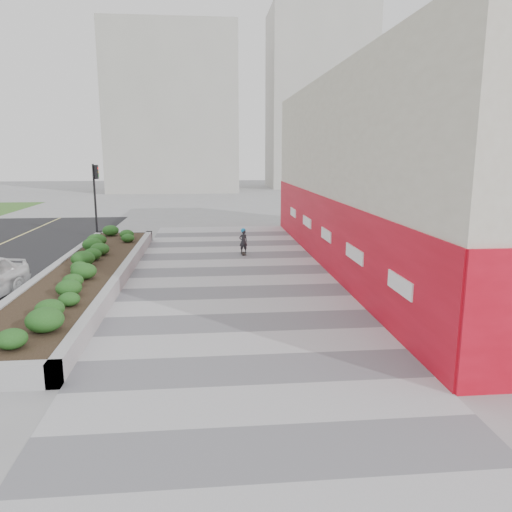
# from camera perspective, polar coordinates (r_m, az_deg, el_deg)

# --- Properties ---
(ground) EXTENTS (160.00, 160.00, 0.00)m
(ground) POSITION_cam_1_polar(r_m,az_deg,el_deg) (12.82, -1.17, -10.24)
(ground) COLOR gray
(ground) RESTS_ON ground
(walkway) EXTENTS (8.00, 36.00, 0.01)m
(walkway) POSITION_cam_1_polar(r_m,az_deg,el_deg) (15.64, -2.02, -6.14)
(walkway) COLOR #A8A8AD
(walkway) RESTS_ON ground
(building) EXTENTS (6.04, 24.08, 8.00)m
(building) POSITION_cam_1_polar(r_m,az_deg,el_deg) (22.29, 15.32, 9.18)
(building) COLOR beige
(building) RESTS_ON ground
(planter) EXTENTS (3.00, 18.00, 0.90)m
(planter) POSITION_cam_1_polar(r_m,az_deg,el_deg) (19.90, -18.80, -1.65)
(planter) COLOR #9E9EA0
(planter) RESTS_ON ground
(traffic_signal_near) EXTENTS (0.33, 0.28, 4.20)m
(traffic_signal_near) POSITION_cam_1_polar(r_m,az_deg,el_deg) (30.10, -17.85, 7.24)
(traffic_signal_near) COLOR black
(traffic_signal_near) RESTS_ON ground
(distant_bldg_north_l) EXTENTS (16.00, 12.00, 20.00)m
(distant_bldg_north_l) POSITION_cam_1_polar(r_m,az_deg,el_deg) (67.19, -9.43, 15.95)
(distant_bldg_north_l) COLOR #ADAAA3
(distant_bldg_north_l) RESTS_ON ground
(distant_bldg_north_r) EXTENTS (14.00, 10.00, 24.00)m
(distant_bldg_north_r) POSITION_cam_1_polar(r_m,az_deg,el_deg) (73.95, 7.18, 17.16)
(distant_bldg_north_r) COLOR #ADAAA3
(distant_bldg_north_r) RESTS_ON ground
(manhole_cover) EXTENTS (0.44, 0.44, 0.01)m
(manhole_cover) POSITION_cam_1_polar(r_m,az_deg,el_deg) (15.67, -0.19, -6.10)
(manhole_cover) COLOR #595654
(manhole_cover) RESTS_ON ground
(skateboarder) EXTENTS (0.48, 0.72, 1.29)m
(skateboarder) POSITION_cam_1_polar(r_m,az_deg,el_deg) (23.89, -1.47, 1.71)
(skateboarder) COLOR beige
(skateboarder) RESTS_ON ground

